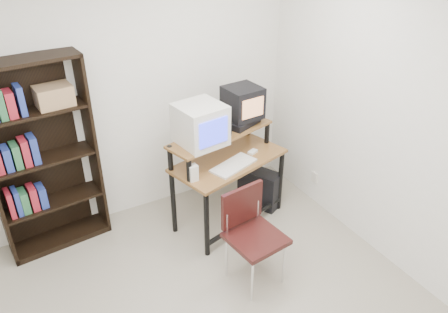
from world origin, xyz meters
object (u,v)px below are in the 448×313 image
pc_tower (259,188)px  school_chair (251,227)px  crt_monitor (200,125)px  crt_tv (243,102)px  bookshelf (42,156)px  computer_desk (228,163)px

pc_tower → school_chair: bearing=-153.6°
crt_monitor → pc_tower: size_ratio=1.02×
crt_tv → bookshelf: bearing=164.3°
school_chair → bookshelf: bookshelf is taller
crt_tv → school_chair: size_ratio=0.42×
crt_monitor → bookshelf: (-1.34, 0.51, -0.22)m
computer_desk → bookshelf: bookshelf is taller
computer_desk → crt_tv: (0.27, 0.18, 0.53)m
pc_tower → bookshelf: (-2.06, 0.47, 0.73)m
computer_desk → school_chair: size_ratio=1.43×
crt_tv → bookshelf: 1.94m
school_chair → bookshelf: 1.97m
crt_monitor → crt_tv: bearing=8.1°
computer_desk → school_chair: computer_desk is taller
crt_monitor → school_chair: crt_monitor is taller
pc_tower → bookshelf: bearing=141.2°
pc_tower → school_chair: 1.15m
crt_monitor → bookshelf: size_ratio=0.25×
school_chair → crt_monitor: bearing=85.8°
computer_desk → crt_tv: size_ratio=3.45×
pc_tower → bookshelf: bookshelf is taller
computer_desk → crt_tv: 0.62m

